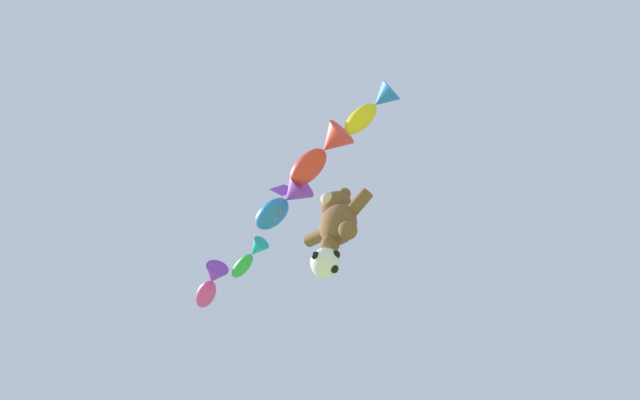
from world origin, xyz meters
The scene contains 8 objects.
teddy_bear_kite centered at (1.41, 4.43, 11.31)m, with size 2.32×1.02×2.35m.
soccer_ball_kite centered at (0.96, 4.43, 9.76)m, with size 0.80×0.80×0.74m.
fish_kite_goldfin centered at (3.69, 3.68, 14.38)m, with size 1.92×0.81×0.79m.
fish_kite_crimson centered at (1.43, 3.76, 14.69)m, with size 2.54×1.16×1.07m.
fish_kite_cobalt centered at (-0.81, 4.19, 14.72)m, with size 2.36×1.12×1.09m.
fish_kite_emerald centered at (-3.17, 4.79, 14.39)m, with size 1.99×0.87×0.63m.
fish_kite_magenta centered at (-5.51, 4.74, 14.81)m, with size 2.26×1.52×0.90m.
diamond_kite centered at (-0.95, 4.22, 15.76)m, with size 0.75×0.81×2.69m.
Camera 1 is at (5.00, 0.02, 1.48)m, focal length 24.00 mm.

